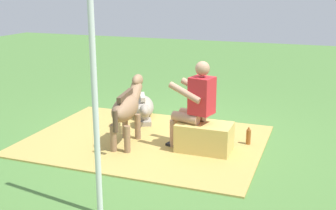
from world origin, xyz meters
The scene contains 8 objects.
ground_plane centered at (0.00, 0.00, 0.00)m, with size 24.00×24.00×0.00m, color #4C7A38.
hay_patch centered at (0.22, 0.26, 0.01)m, with size 3.50×2.62×0.02m, color tan.
hay_bale centered at (-0.74, 0.37, 0.21)m, with size 0.76×0.48×0.42m, color tan.
person_seated centered at (-0.58, 0.34, 0.71)m, with size 0.71×0.52×1.30m.
pony_standing centered at (0.41, 0.46, 0.58)m, with size 0.44×1.34×0.94m.
pony_lying centered at (0.73, -0.82, 0.19)m, with size 0.83×1.32×0.42m.
soda_bottle centered at (-1.28, -0.09, 0.14)m, with size 0.07×0.07×0.30m.
tent_pole_left centered at (-0.19, 2.40, 1.20)m, with size 0.06×0.06×2.40m, color silver.
Camera 1 is at (-2.21, 5.87, 2.29)m, focal length 45.61 mm.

